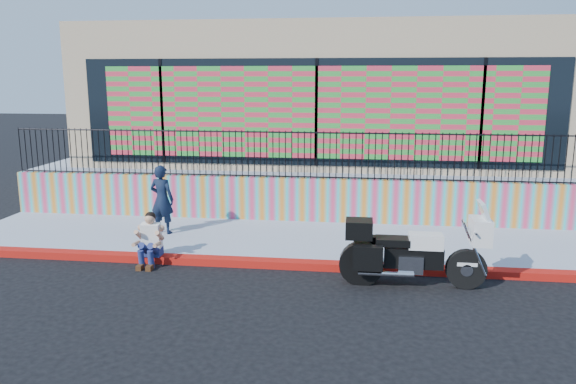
# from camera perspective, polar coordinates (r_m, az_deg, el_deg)

# --- Properties ---
(ground) EXTENTS (90.00, 90.00, 0.00)m
(ground) POSITION_cam_1_polar(r_m,az_deg,el_deg) (11.38, 1.05, -7.73)
(ground) COLOR black
(ground) RESTS_ON ground
(red_curb) EXTENTS (16.00, 0.30, 0.15)m
(red_curb) POSITION_cam_1_polar(r_m,az_deg,el_deg) (11.35, 1.05, -7.38)
(red_curb) COLOR #A90E0C
(red_curb) RESTS_ON ground
(sidewalk) EXTENTS (16.00, 3.00, 0.15)m
(sidewalk) POSITION_cam_1_polar(r_m,az_deg,el_deg) (12.92, 1.88, -5.02)
(sidewalk) COLOR #949BB2
(sidewalk) RESTS_ON ground
(mural_wall) EXTENTS (16.00, 0.20, 1.10)m
(mural_wall) POSITION_cam_1_polar(r_m,az_deg,el_deg) (14.30, 2.52, -0.80)
(mural_wall) COLOR #D93963
(mural_wall) RESTS_ON sidewalk
(metal_fence) EXTENTS (15.80, 0.04, 1.20)m
(metal_fence) POSITION_cam_1_polar(r_m,az_deg,el_deg) (14.10, 2.57, 3.77)
(metal_fence) COLOR black
(metal_fence) RESTS_ON mural_wall
(elevated_platform) EXTENTS (16.00, 10.00, 1.25)m
(elevated_platform) POSITION_cam_1_polar(r_m,az_deg,el_deg) (19.31, 3.85, 2.20)
(elevated_platform) COLOR #949BB2
(elevated_platform) RESTS_ON ground
(storefront_building) EXTENTS (14.00, 8.06, 4.00)m
(storefront_building) POSITION_cam_1_polar(r_m,az_deg,el_deg) (18.85, 3.91, 9.99)
(storefront_building) COLOR tan
(storefront_building) RESTS_ON elevated_platform
(police_motorcycle) EXTENTS (2.61, 0.86, 1.63)m
(police_motorcycle) POSITION_cam_1_polar(r_m,az_deg,el_deg) (10.48, 12.38, -5.80)
(police_motorcycle) COLOR black
(police_motorcycle) RESTS_ON ground
(police_officer) EXTENTS (0.65, 0.50, 1.62)m
(police_officer) POSITION_cam_1_polar(r_m,az_deg,el_deg) (13.45, -12.69, -0.74)
(police_officer) COLOR black
(police_officer) RESTS_ON sidewalk
(seated_man) EXTENTS (0.54, 0.71, 1.06)m
(seated_man) POSITION_cam_1_polar(r_m,az_deg,el_deg) (11.74, -13.93, -5.16)
(seated_man) COLOR navy
(seated_man) RESTS_ON ground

